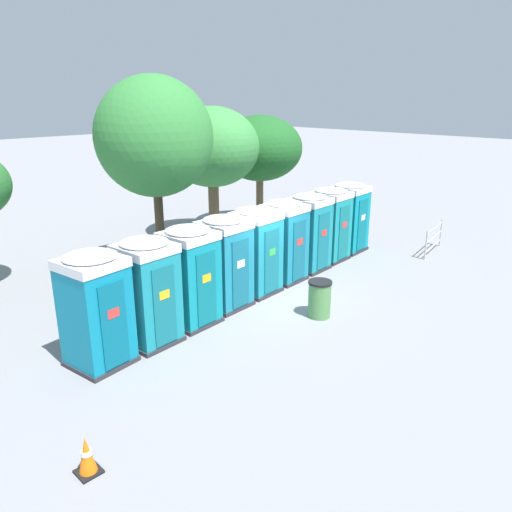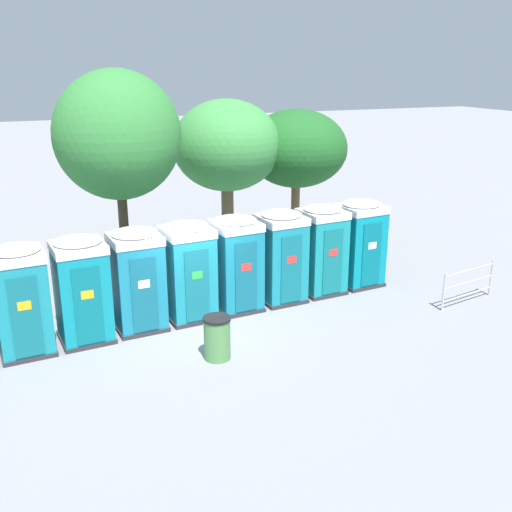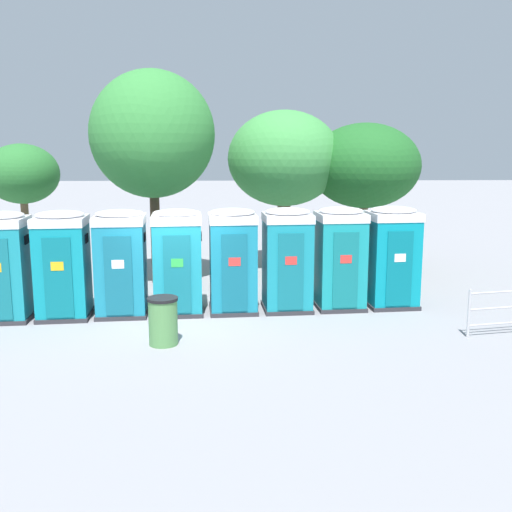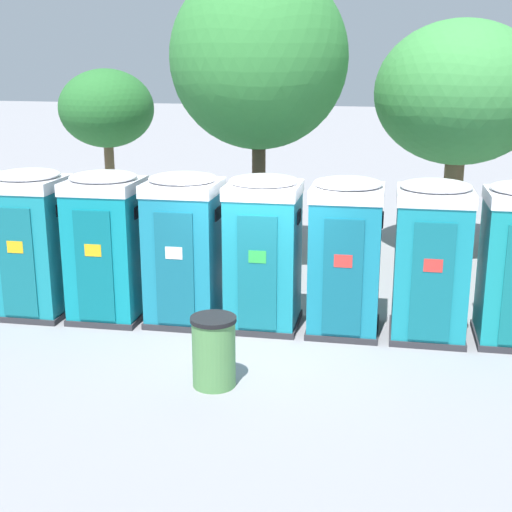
# 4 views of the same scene
# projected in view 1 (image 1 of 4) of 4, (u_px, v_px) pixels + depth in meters

# --- Properties ---
(ground_plane) EXTENTS (120.00, 120.00, 0.00)m
(ground_plane) POSITION_uv_depth(u_px,v_px,m) (270.00, 296.00, 14.51)
(ground_plane) COLOR gray
(portapotty_0) EXTENTS (1.35, 1.35, 2.54)m
(portapotty_0) POSITION_uv_depth(u_px,v_px,m) (96.00, 309.00, 10.49)
(portapotty_0) COLOR #2D2D33
(portapotty_0) RESTS_ON ground
(portapotty_1) EXTENTS (1.26, 1.29, 2.54)m
(portapotty_1) POSITION_uv_depth(u_px,v_px,m) (148.00, 291.00, 11.44)
(portapotty_1) COLOR #2D2D33
(portapotty_1) RESTS_ON ground
(portapotty_2) EXTENTS (1.29, 1.29, 2.54)m
(portapotty_2) POSITION_uv_depth(u_px,v_px,m) (190.00, 275.00, 12.43)
(portapotty_2) COLOR #2D2D33
(portapotty_2) RESTS_ON ground
(portapotty_3) EXTENTS (1.28, 1.28, 2.54)m
(portapotty_3) POSITION_uv_depth(u_px,v_px,m) (225.00, 262.00, 13.45)
(portapotty_3) COLOR #2D2D33
(portapotty_3) RESTS_ON ground
(portapotty_4) EXTENTS (1.28, 1.28, 2.54)m
(portapotty_4) POSITION_uv_depth(u_px,v_px,m) (256.00, 250.00, 14.43)
(portapotty_4) COLOR #2D2D33
(portapotty_4) RESTS_ON ground
(portapotty_5) EXTENTS (1.24, 1.28, 2.54)m
(portapotty_5) POSITION_uv_depth(u_px,v_px,m) (284.00, 240.00, 15.40)
(portapotty_5) COLOR #2D2D33
(portapotty_5) RESTS_ON ground
(portapotty_6) EXTENTS (1.26, 1.28, 2.54)m
(portapotty_6) POSITION_uv_depth(u_px,v_px,m) (309.00, 232.00, 16.37)
(portapotty_6) COLOR #2D2D33
(portapotty_6) RESTS_ON ground
(portapotty_7) EXTENTS (1.26, 1.28, 2.54)m
(portapotty_7) POSITION_uv_depth(u_px,v_px,m) (330.00, 224.00, 17.36)
(portapotty_7) COLOR #2D2D33
(portapotty_7) RESTS_ON ground
(portapotty_8) EXTENTS (1.31, 1.30, 2.54)m
(portapotty_8) POSITION_uv_depth(u_px,v_px,m) (349.00, 217.00, 18.35)
(portapotty_8) COLOR #2D2D33
(portapotty_8) RESTS_ON ground
(street_tree_1) EXTENTS (3.58, 3.58, 6.17)m
(street_tree_1) POSITION_uv_depth(u_px,v_px,m) (154.00, 137.00, 15.09)
(street_tree_1) COLOR #4C3826
(street_tree_1) RESTS_ON ground
(street_tree_2) EXTENTS (3.60, 3.60, 4.77)m
(street_tree_2) POSITION_uv_depth(u_px,v_px,m) (260.00, 149.00, 21.12)
(street_tree_2) COLOR brown
(street_tree_2) RESTS_ON ground
(street_tree_3) EXTENTS (3.66, 3.66, 5.17)m
(street_tree_3) POSITION_uv_depth(u_px,v_px,m) (212.00, 148.00, 19.30)
(street_tree_3) COLOR brown
(street_tree_3) RESTS_ON ground
(trash_can) EXTENTS (0.63, 0.63, 0.99)m
(trash_can) POSITION_uv_depth(u_px,v_px,m) (319.00, 299.00, 13.01)
(trash_can) COLOR #518C4C
(trash_can) RESTS_ON ground
(traffic_cone) EXTENTS (0.36, 0.36, 0.64)m
(traffic_cone) POSITION_uv_depth(u_px,v_px,m) (87.00, 456.00, 7.63)
(traffic_cone) COLOR black
(traffic_cone) RESTS_ON ground
(event_barrier) EXTENTS (2.02, 0.44, 1.05)m
(event_barrier) POSITION_uv_depth(u_px,v_px,m) (434.00, 238.00, 18.29)
(event_barrier) COLOR #B7B7BC
(event_barrier) RESTS_ON ground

